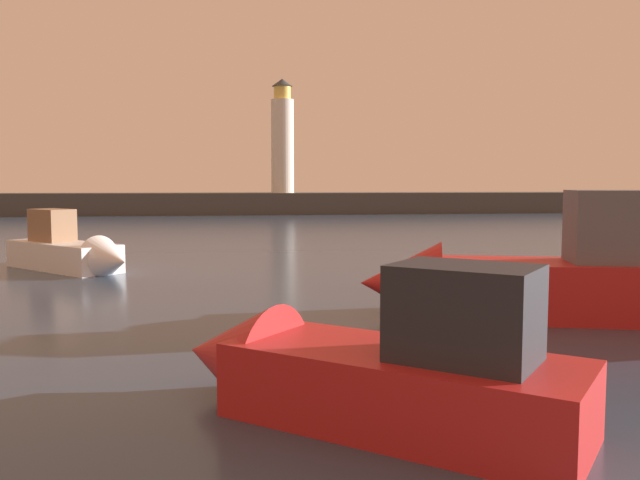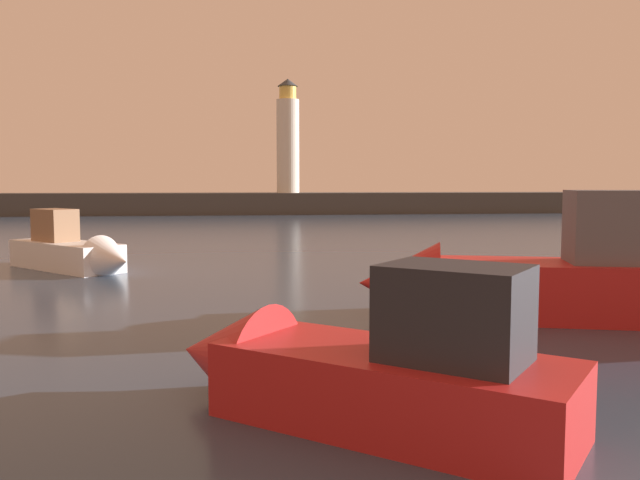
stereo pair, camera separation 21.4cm
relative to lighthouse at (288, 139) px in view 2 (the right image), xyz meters
The scene contains 6 objects.
ground_plane 33.31m from the lighthouse, 92.70° to the right, with size 220.00×220.00×0.00m, color #2D3D51.
breakwater 6.50m from the lighthouse, behind, with size 70.69×5.22×2.08m, color #423F3D.
lighthouse is the anchor object (origin of this frame).
motorboat_0 51.88m from the lighthouse, 88.62° to the right, with size 7.98×4.13×3.23m.
motorboat_1 43.58m from the lighthouse, 104.64° to the right, with size 5.43×5.60×2.41m.
motorboat_3 57.86m from the lighthouse, 93.95° to the right, with size 5.60×5.02×2.45m.
Camera 2 is at (-3.83, -0.88, 3.11)m, focal length 37.19 mm.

